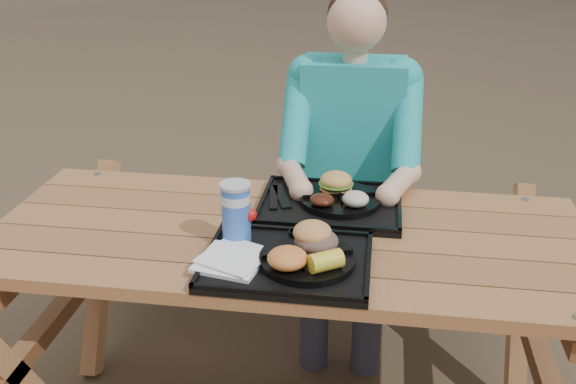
# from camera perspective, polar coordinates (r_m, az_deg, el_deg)

# --- Properties ---
(picnic_table) EXTENTS (1.80, 1.49, 0.75)m
(picnic_table) POSITION_cam_1_polar(r_m,az_deg,el_deg) (2.13, 0.00, -12.45)
(picnic_table) COLOR #999999
(picnic_table) RESTS_ON ground
(tray_near) EXTENTS (0.45, 0.35, 0.02)m
(tray_near) POSITION_cam_1_polar(r_m,az_deg,el_deg) (1.75, -0.05, -6.32)
(tray_near) COLOR black
(tray_near) RESTS_ON picnic_table
(tray_far) EXTENTS (0.45, 0.35, 0.02)m
(tray_far) POSITION_cam_1_polar(r_m,az_deg,el_deg) (2.07, 3.79, -1.23)
(tray_far) COLOR black
(tray_far) RESTS_ON picnic_table
(plate_near) EXTENTS (0.26, 0.26, 0.02)m
(plate_near) POSITION_cam_1_polar(r_m,az_deg,el_deg) (1.73, 1.73, -5.97)
(plate_near) COLOR black
(plate_near) RESTS_ON tray_near
(plate_far) EXTENTS (0.26, 0.26, 0.02)m
(plate_far) POSITION_cam_1_polar(r_m,az_deg,el_deg) (2.07, 4.66, -0.66)
(plate_far) COLOR black
(plate_far) RESTS_ON tray_far
(napkin_stack) EXTENTS (0.20, 0.20, 0.02)m
(napkin_stack) POSITION_cam_1_polar(r_m,az_deg,el_deg) (1.74, -5.10, -5.98)
(napkin_stack) COLOR white
(napkin_stack) RESTS_ON tray_near
(soda_cup) EXTENTS (0.08, 0.08, 0.17)m
(soda_cup) POSITION_cam_1_polar(r_m,az_deg,el_deg) (1.81, -4.64, -1.95)
(soda_cup) COLOR blue
(soda_cup) RESTS_ON tray_near
(condiment_bbq) EXTENTS (0.05, 0.05, 0.03)m
(condiment_bbq) POSITION_cam_1_polar(r_m,az_deg,el_deg) (1.84, 0.78, -3.86)
(condiment_bbq) COLOR black
(condiment_bbq) RESTS_ON tray_near
(condiment_mustard) EXTENTS (0.04, 0.04, 0.03)m
(condiment_mustard) POSITION_cam_1_polar(r_m,az_deg,el_deg) (1.85, 2.07, -3.73)
(condiment_mustard) COLOR gold
(condiment_mustard) RESTS_ON tray_near
(sandwich) EXTENTS (0.11, 0.11, 0.12)m
(sandwich) POSITION_cam_1_polar(r_m,az_deg,el_deg) (1.73, 2.55, -3.37)
(sandwich) COLOR #DE944E
(sandwich) RESTS_ON plate_near
(mac_cheese) EXTENTS (0.11, 0.11, 0.05)m
(mac_cheese) POSITION_cam_1_polar(r_m,az_deg,el_deg) (1.66, -0.05, -5.90)
(mac_cheese) COLOR #F0913F
(mac_cheese) RESTS_ON plate_near
(corn_cob) EXTENTS (0.12, 0.12, 0.05)m
(corn_cob) POSITION_cam_1_polar(r_m,az_deg,el_deg) (1.65, 3.37, -6.14)
(corn_cob) COLOR yellow
(corn_cob) RESTS_ON plate_near
(cutlery_far) EXTENTS (0.09, 0.18, 0.01)m
(cutlery_far) POSITION_cam_1_polar(r_m,az_deg,el_deg) (2.10, -0.55, -0.39)
(cutlery_far) COLOR black
(cutlery_far) RESTS_ON tray_far
(burger) EXTENTS (0.11, 0.11, 0.09)m
(burger) POSITION_cam_1_polar(r_m,az_deg,el_deg) (2.10, 4.31, 1.39)
(burger) COLOR #DFA24E
(burger) RESTS_ON plate_far
(baked_beans) EXTENTS (0.08, 0.08, 0.03)m
(baked_beans) POSITION_cam_1_polar(r_m,az_deg,el_deg) (2.00, 3.04, -0.70)
(baked_beans) COLOR #471B0E
(baked_beans) RESTS_ON plate_far
(potato_salad) EXTENTS (0.08, 0.08, 0.05)m
(potato_salad) POSITION_cam_1_polar(r_m,az_deg,el_deg) (2.00, 6.03, -0.62)
(potato_salad) COLOR beige
(potato_salad) RESTS_ON plate_far
(diner) EXTENTS (0.48, 0.84, 1.28)m
(diner) POSITION_cam_1_polar(r_m,az_deg,el_deg) (2.53, 5.51, 0.62)
(diner) COLOR #1DCDC2
(diner) RESTS_ON ground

